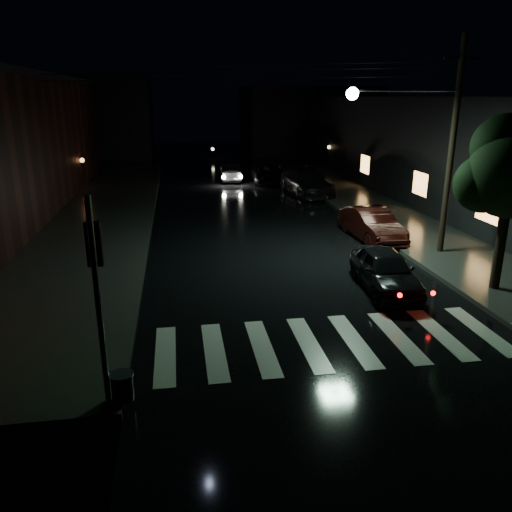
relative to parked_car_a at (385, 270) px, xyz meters
name	(u,v)px	position (x,y,z in m)	size (l,w,h in m)	color
ground	(216,361)	(-5.80, -3.80, -0.66)	(120.00, 120.00, 0.00)	black
sidewalk_left	(90,224)	(-10.80, 10.20, -0.59)	(6.00, 44.00, 0.15)	#282826
sidewalk_right	(382,213)	(4.20, 10.20, -0.59)	(4.00, 44.00, 0.15)	#282826
building_right	(468,148)	(11.20, 14.20, 2.34)	(10.00, 40.00, 6.00)	black
building_far_left	(82,117)	(-15.80, 41.20, 3.34)	(14.00, 10.00, 8.00)	black
building_far_right	(308,120)	(8.20, 41.20, 2.84)	(14.00, 10.00, 7.00)	black
crosswalk	(331,342)	(-2.80, -3.30, -0.66)	(9.00, 3.00, 0.01)	beige
signal_pole_corner	(111,337)	(-7.94, -5.26, 0.88)	(0.68, 0.61, 4.20)	slate
street_tree	(509,175)	(3.43, -0.66, 3.08)	(3.10, 2.90, 5.40)	black
utility_pole	(436,136)	(3.03, 3.20, 3.94)	(4.92, 0.44, 8.00)	black
parked_car_a	(385,270)	(0.00, 0.00, 0.00)	(1.56, 3.89, 1.32)	black
parked_car_b	(372,224)	(1.80, 5.68, 0.03)	(1.47, 4.23, 1.39)	black
parked_car_c	(306,182)	(1.66, 16.47, 0.15)	(2.26, 5.57, 1.62)	black
parked_car_d	(267,174)	(0.00, 21.35, -0.02)	(2.12, 4.59, 1.28)	black
oncoming_car	(230,172)	(-2.56, 22.53, -0.01)	(1.37, 3.93, 1.30)	black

